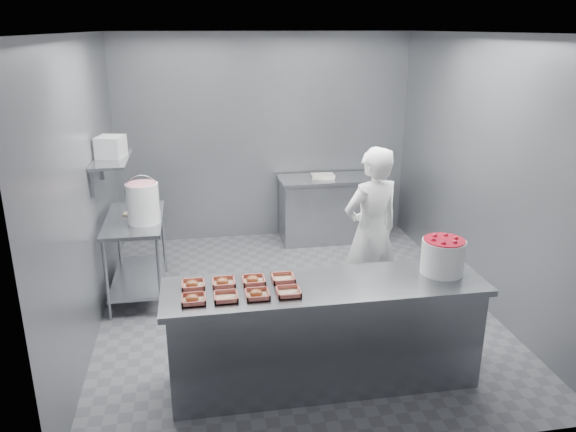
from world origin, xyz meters
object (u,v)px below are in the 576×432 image
(tray_6, at_px, (253,280))
(appliance, at_px, (111,147))
(tray_1, at_px, (226,297))
(strawberry_tub, at_px, (443,255))
(back_counter, at_px, (333,208))
(glaze_bucket, at_px, (143,202))
(prep_table, at_px, (136,244))
(service_counter, at_px, (324,333))
(tray_5, at_px, (223,282))
(tray_0, at_px, (193,299))
(tray_2, at_px, (257,294))
(tray_3, at_px, (289,292))
(tray_7, at_px, (283,278))
(tray_4, at_px, (193,284))
(worker, at_px, (371,232))

(tray_6, distance_m, appliance, 2.38)
(tray_1, distance_m, strawberry_tub, 1.82)
(back_counter, relative_size, glaze_bucket, 2.92)
(prep_table, height_order, strawberry_tub, strawberry_tub)
(tray_1, xyz_separation_m, tray_6, (0.24, 0.25, 0.00))
(service_counter, relative_size, strawberry_tub, 7.27)
(service_counter, distance_m, tray_1, 0.94)
(tray_1, distance_m, tray_5, 0.25)
(service_counter, relative_size, appliance, 8.98)
(tray_0, relative_size, tray_6, 1.00)
(tray_5, bearing_deg, tray_2, -46.37)
(tray_0, distance_m, tray_1, 0.24)
(service_counter, distance_m, appliance, 2.96)
(tray_0, xyz_separation_m, tray_5, (0.24, 0.25, 0.00))
(tray_0, distance_m, tray_6, 0.54)
(tray_2, bearing_deg, tray_1, 180.00)
(tray_3, xyz_separation_m, tray_7, (0.00, 0.25, 0.00))
(tray_5, relative_size, tray_7, 1.00)
(glaze_bucket, bearing_deg, service_counter, -49.39)
(tray_4, height_order, tray_5, same)
(prep_table, relative_size, worker, 0.68)
(tray_2, bearing_deg, service_counter, 12.56)
(worker, relative_size, glaze_bucket, 3.42)
(service_counter, height_order, tray_7, tray_7)
(tray_3, height_order, tray_6, tray_6)
(tray_5, bearing_deg, tray_3, -27.53)
(tray_2, relative_size, strawberry_tub, 0.52)
(tray_4, distance_m, strawberry_tub, 2.06)
(worker, bearing_deg, tray_5, 15.32)
(service_counter, xyz_separation_m, tray_1, (-0.80, -0.13, 0.47))
(service_counter, height_order, back_counter, same)
(tray_3, height_order, strawberry_tub, strawberry_tub)
(tray_4, bearing_deg, tray_2, -27.68)
(tray_1, xyz_separation_m, strawberry_tub, (1.81, 0.18, 0.14))
(tray_5, xyz_separation_m, worker, (1.55, 1.01, -0.04))
(tray_0, xyz_separation_m, tray_6, (0.48, 0.25, 0.00))
(back_counter, height_order, appliance, appliance)
(tray_6, bearing_deg, tray_1, -133.27)
(prep_table, xyz_separation_m, tray_6, (1.09, -1.82, 0.33))
(tray_5, distance_m, tray_6, 0.24)
(tray_4, distance_m, glaze_bucket, 1.73)
(prep_table, distance_m, tray_3, 2.49)
(prep_table, bearing_deg, glaze_bucket, -53.97)
(prep_table, height_order, tray_1, tray_1)
(prep_table, relative_size, tray_6, 6.40)
(service_counter, height_order, tray_3, tray_3)
(service_counter, xyz_separation_m, tray_6, (-0.56, 0.13, 0.47))
(service_counter, height_order, worker, worker)
(tray_1, height_order, worker, worker)
(tray_1, distance_m, appliance, 2.47)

